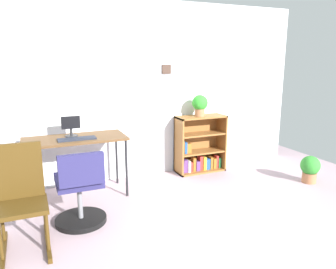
{
  "coord_description": "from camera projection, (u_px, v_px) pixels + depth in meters",
  "views": [
    {
      "loc": [
        -1.35,
        -2.2,
        1.64
      ],
      "look_at": [
        0.09,
        1.14,
        0.81
      ],
      "focal_mm": 34.98,
      "sensor_mm": 36.0,
      "label": 1
    }
  ],
  "objects": [
    {
      "name": "potted_plant_floor",
      "position": [
        310.0,
        168.0,
        4.44
      ],
      "size": [
        0.26,
        0.26,
        0.37
      ],
      "color": "#9E6642",
      "rests_on": "ground_plane"
    },
    {
      "name": "potted_plant_on_shelf",
      "position": [
        200.0,
        104.0,
        4.68
      ],
      "size": [
        0.22,
        0.22,
        0.31
      ],
      "color": "#9E6642",
      "rests_on": "bookshelf_low"
    },
    {
      "name": "monitor",
      "position": [
        71.0,
        126.0,
        3.9
      ],
      "size": [
        0.22,
        0.15,
        0.25
      ],
      "color": "#262628",
      "rests_on": "desk"
    },
    {
      "name": "rocking_chair",
      "position": [
        21.0,
        197.0,
        2.87
      ],
      "size": [
        0.42,
        0.64,
        0.93
      ],
      "color": "#442F0F",
      "rests_on": "ground_plane"
    },
    {
      "name": "office_chair",
      "position": [
        80.0,
        193.0,
        3.26
      ],
      "size": [
        0.52,
        0.55,
        0.8
      ],
      "color": "black",
      "rests_on": "ground_plane"
    },
    {
      "name": "keyboard",
      "position": [
        77.0,
        139.0,
        3.77
      ],
      "size": [
        0.43,
        0.15,
        0.02
      ],
      "primitive_type": "cube",
      "color": "#202531",
      "rests_on": "desk"
    },
    {
      "name": "ground_plane",
      "position": [
        210.0,
        252.0,
        2.85
      ],
      "size": [
        6.24,
        6.24,
        0.0
      ],
      "primitive_type": "plane",
      "color": "#AA919C"
    },
    {
      "name": "wall_back",
      "position": [
        133.0,
        91.0,
        4.51
      ],
      "size": [
        5.2,
        0.12,
        2.43
      ],
      "color": "silver",
      "rests_on": "ground_plane"
    },
    {
      "name": "bookshelf_low",
      "position": [
        199.0,
        147.0,
        4.88
      ],
      "size": [
        0.74,
        0.3,
        0.84
      ],
      "color": "brown",
      "rests_on": "ground_plane"
    },
    {
      "name": "desk",
      "position": [
        75.0,
        142.0,
        3.88
      ],
      "size": [
        1.19,
        0.55,
        0.74
      ],
      "color": "brown",
      "rests_on": "ground_plane"
    }
  ]
}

